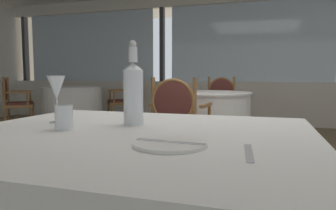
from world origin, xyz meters
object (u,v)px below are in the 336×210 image
(wine_glass, at_px, (56,89))
(dining_chair_1_1, at_px, (220,102))
(side_plate, at_px, (170,144))
(dining_chair_0_1, at_px, (125,96))
(water_tumbler, at_px, (64,117))
(dining_chair_1_0, at_px, (177,119))
(dining_chair_0_0, at_px, (14,99))
(water_bottle, at_px, (133,91))

(wine_glass, distance_m, dining_chair_1_1, 3.76)
(side_plate, xyz_separation_m, dining_chair_0_1, (-2.36, 4.71, -0.20))
(water_tumbler, xyz_separation_m, dining_chair_1_1, (0.04, 3.87, -0.25))
(side_plate, relative_size, dining_chair_1_1, 0.22)
(water_tumbler, height_order, dining_chair_1_1, dining_chair_1_1)
(dining_chair_1_0, bearing_deg, side_plate, -161.58)
(dining_chair_1_0, height_order, dining_chair_1_1, dining_chair_1_1)
(dining_chair_1_1, bearing_deg, wine_glass, 0.88)
(dining_chair_1_0, bearing_deg, water_tumbler, -173.96)
(side_plate, xyz_separation_m, dining_chair_1_0, (-0.53, 1.98, -0.21))
(water_tumbler, xyz_separation_m, dining_chair_1_0, (-0.08, 1.84, -0.25))
(side_plate, relative_size, water_tumbler, 2.35)
(dining_chair_0_0, relative_size, dining_chair_0_1, 0.96)
(side_plate, distance_m, dining_chair_1_0, 2.06)
(side_plate, height_order, water_tumbler, water_tumbler)
(dining_chair_1_0, bearing_deg, dining_chair_0_1, 37.38)
(water_tumbler, bearing_deg, dining_chair_0_0, 135.85)
(wine_glass, relative_size, dining_chair_0_1, 0.20)
(side_plate, height_order, dining_chair_1_1, dining_chair_1_1)
(water_bottle, relative_size, wine_glass, 1.70)
(dining_chair_0_1, relative_size, dining_chair_1_1, 1.03)
(side_plate, relative_size, wine_glass, 1.07)
(water_bottle, relative_size, dining_chair_0_0, 0.35)
(water_bottle, height_order, dining_chair_0_1, water_bottle)
(side_plate, distance_m, dining_chair_0_1, 5.27)
(side_plate, height_order, dining_chair_1_0, dining_chair_1_0)
(dining_chair_1_1, bearing_deg, dining_chair_1_0, 0.00)
(side_plate, distance_m, dining_chair_0_0, 5.32)
(water_bottle, xyz_separation_m, water_tumbler, (-0.20, -0.18, -0.09))
(water_tumbler, relative_size, dining_chair_0_1, 0.09)
(dining_chair_0_0, distance_m, dining_chair_1_1, 3.58)
(wine_glass, xyz_separation_m, dining_chair_1_0, (0.05, 1.71, -0.35))
(water_tumbler, distance_m, dining_chair_1_1, 3.88)
(side_plate, xyz_separation_m, dining_chair_1_1, (-0.41, 4.01, -0.21))
(wine_glass, height_order, dining_chair_0_0, wine_glass)
(water_bottle, relative_size, dining_chair_1_0, 0.35)
(dining_chair_1_0, relative_size, dining_chair_1_1, 0.99)
(wine_glass, height_order, dining_chair_1_1, wine_glass)
(wine_glass, relative_size, dining_chair_1_0, 0.21)
(dining_chair_1_0, bearing_deg, dining_chair_0_0, 68.98)
(water_tumbler, bearing_deg, water_bottle, 43.02)
(wine_glass, bearing_deg, dining_chair_0_0, 135.91)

